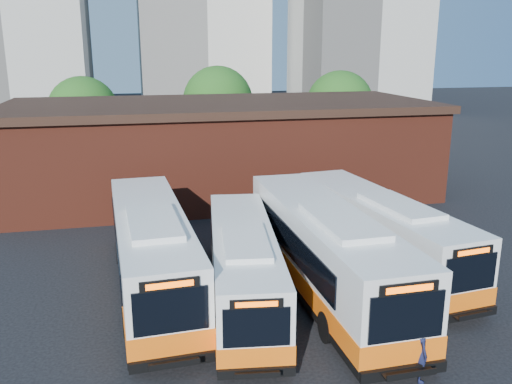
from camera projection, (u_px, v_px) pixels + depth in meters
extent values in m
plane|color=black|center=(310.00, 331.00, 19.66)|extent=(220.00, 220.00, 0.00)
cube|color=white|center=(151.00, 248.00, 22.51)|extent=(3.42, 12.94, 3.04)
cube|color=orange|center=(152.00, 267.00, 22.74)|extent=(3.48, 13.00, 0.75)
cube|color=black|center=(153.00, 279.00, 22.88)|extent=(3.47, 12.99, 0.27)
cube|color=black|center=(171.00, 311.00, 16.45)|extent=(2.31, 0.19, 1.44)
cube|color=black|center=(170.00, 285.00, 16.21)|extent=(1.82, 0.16, 0.34)
cube|color=#FF5905|center=(170.00, 285.00, 16.18)|extent=(1.44, 0.10, 0.19)
cube|color=black|center=(173.00, 362.00, 16.83)|extent=(2.73, 0.30, 0.34)
cube|color=black|center=(174.00, 363.00, 16.58)|extent=(1.57, 0.49, 0.06)
cube|color=black|center=(175.00, 365.00, 16.38)|extent=(1.55, 0.13, 0.19)
cube|color=black|center=(116.00, 241.00, 22.46)|extent=(0.60, 9.98, 1.12)
cube|color=black|center=(183.00, 235.00, 23.20)|extent=(0.60, 9.98, 1.12)
cube|color=white|center=(153.00, 222.00, 20.60)|extent=(2.09, 4.58, 0.23)
cylinder|color=black|center=(128.00, 322.00, 19.16)|extent=(0.40, 1.08, 1.07)
cylinder|color=black|center=(197.00, 313.00, 19.81)|extent=(0.40, 1.08, 1.07)
cylinder|color=black|center=(120.00, 252.00, 25.71)|extent=(0.40, 1.08, 1.07)
cylinder|color=black|center=(172.00, 247.00, 26.36)|extent=(0.40, 1.08, 1.07)
cube|color=white|center=(243.00, 263.00, 21.52)|extent=(3.81, 11.40, 2.66)
cube|color=orange|center=(243.00, 281.00, 21.72)|extent=(3.86, 11.45, 0.65)
cube|color=black|center=(243.00, 292.00, 21.84)|extent=(3.85, 11.44, 0.23)
cube|color=black|center=(256.00, 328.00, 16.05)|extent=(2.01, 0.32, 1.26)
cube|color=black|center=(256.00, 304.00, 15.84)|extent=(1.58, 0.26, 0.30)
cube|color=#FF5905|center=(257.00, 304.00, 15.81)|extent=(1.25, 0.18, 0.17)
cube|color=black|center=(257.00, 373.00, 16.38)|extent=(2.37, 0.44, 0.30)
cube|color=black|center=(257.00, 374.00, 16.15)|extent=(1.39, 0.53, 0.06)
cube|color=black|center=(258.00, 376.00, 15.97)|extent=(1.35, 0.21, 0.17)
cube|color=black|center=(212.00, 255.00, 21.71)|extent=(1.18, 8.66, 0.98)
cube|color=black|center=(272.00, 253.00, 21.93)|extent=(1.18, 8.66, 0.98)
cube|color=white|center=(246.00, 242.00, 19.81)|extent=(2.11, 4.09, 0.21)
cylinder|color=black|center=(219.00, 331.00, 18.68)|extent=(0.42, 0.96, 0.93)
cylinder|color=black|center=(281.00, 328.00, 18.88)|extent=(0.42, 0.96, 0.93)
cylinder|color=black|center=(215.00, 263.00, 24.60)|extent=(0.42, 0.96, 0.93)
cylinder|color=black|center=(262.00, 261.00, 24.80)|extent=(0.42, 0.96, 0.93)
cube|color=white|center=(325.00, 248.00, 22.28)|extent=(3.09, 13.39, 3.17)
cube|color=orange|center=(324.00, 268.00, 22.51)|extent=(3.15, 13.45, 0.78)
cube|color=black|center=(324.00, 281.00, 22.66)|extent=(3.14, 13.44, 0.28)
cube|color=black|center=(407.00, 317.00, 15.91)|extent=(2.41, 0.11, 1.50)
cube|color=black|center=(409.00, 288.00, 15.66)|extent=(1.89, 0.10, 0.36)
cube|color=#FF5905|center=(410.00, 289.00, 15.62)|extent=(1.50, 0.05, 0.20)
cube|color=black|center=(404.00, 372.00, 16.30)|extent=(2.84, 0.21, 0.36)
cube|color=black|center=(408.00, 373.00, 16.04)|extent=(1.62, 0.45, 0.07)
cube|color=black|center=(412.00, 375.00, 15.83)|extent=(1.61, 0.08, 0.20)
cube|color=black|center=(288.00, 240.00, 22.28)|extent=(0.26, 10.41, 1.17)
cube|color=black|center=(353.00, 234.00, 22.95)|extent=(0.26, 10.41, 1.17)
cube|color=white|center=(342.00, 221.00, 20.27)|extent=(2.02, 4.71, 0.24)
cylinder|color=black|center=(328.00, 327.00, 18.80)|extent=(0.38, 1.12, 1.11)
cylinder|color=black|center=(395.00, 318.00, 19.39)|extent=(0.38, 1.12, 1.11)
cylinder|color=black|center=(271.00, 252.00, 25.68)|extent=(0.38, 1.12, 1.11)
cylinder|color=black|center=(322.00, 248.00, 26.28)|extent=(0.38, 1.12, 1.11)
cube|color=white|center=(379.00, 229.00, 25.14)|extent=(3.99, 12.40, 2.89)
cube|color=orange|center=(378.00, 246.00, 25.35)|extent=(4.05, 12.45, 0.71)
cube|color=black|center=(377.00, 256.00, 25.48)|extent=(4.03, 12.44, 0.25)
cube|color=black|center=(471.00, 273.00, 19.49)|extent=(2.19, 0.32, 1.37)
cube|color=black|center=(473.00, 252.00, 19.26)|extent=(1.72, 0.26, 0.32)
cube|color=#FF5905|center=(474.00, 252.00, 19.23)|extent=(1.36, 0.18, 0.18)
cube|color=black|center=(467.00, 315.00, 19.85)|extent=(2.59, 0.44, 0.32)
cube|color=black|center=(472.00, 315.00, 19.61)|extent=(1.51, 0.55, 0.06)
cube|color=black|center=(476.00, 316.00, 19.43)|extent=(1.47, 0.21, 0.18)
cube|color=black|center=(349.00, 224.00, 25.01)|extent=(1.16, 9.44, 1.07)
cube|color=black|center=(398.00, 218.00, 25.86)|extent=(1.16, 9.44, 1.07)
cube|color=white|center=(400.00, 206.00, 23.35)|extent=(2.24, 4.44, 0.22)
cylinder|color=black|center=(398.00, 288.00, 21.95)|extent=(0.44, 1.05, 1.02)
cylinder|color=black|center=(445.00, 280.00, 22.70)|extent=(0.44, 1.05, 1.02)
cylinder|color=black|center=(324.00, 236.00, 28.05)|extent=(0.44, 1.05, 1.02)
cylinder|color=black|center=(363.00, 231.00, 28.81)|extent=(0.44, 1.05, 1.02)
imported|color=#131737|center=(421.00, 353.00, 16.53)|extent=(0.56, 0.75, 1.85)
cube|color=#602416|center=(221.00, 151.00, 37.74)|extent=(28.00, 12.00, 6.00)
cube|color=black|center=(220.00, 105.00, 36.92)|extent=(28.60, 12.60, 0.50)
cube|color=black|center=(286.00, 195.00, 33.16)|extent=(1.20, 0.08, 2.40)
cylinder|color=#382314|center=(86.00, 149.00, 47.33)|extent=(0.36, 0.36, 2.70)
sphere|color=#1A5417|center=(83.00, 111.00, 46.48)|extent=(6.00, 6.00, 6.00)
cylinder|color=#382314|center=(219.00, 139.00, 51.75)|extent=(0.36, 0.36, 2.95)
sphere|color=#1A5417|center=(218.00, 101.00, 50.82)|extent=(6.56, 6.56, 6.56)
cylinder|color=#382314|center=(338.00, 141.00, 51.29)|extent=(0.36, 0.36, 2.81)
sphere|color=#1A5417|center=(340.00, 104.00, 50.40)|extent=(6.24, 6.24, 6.24)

